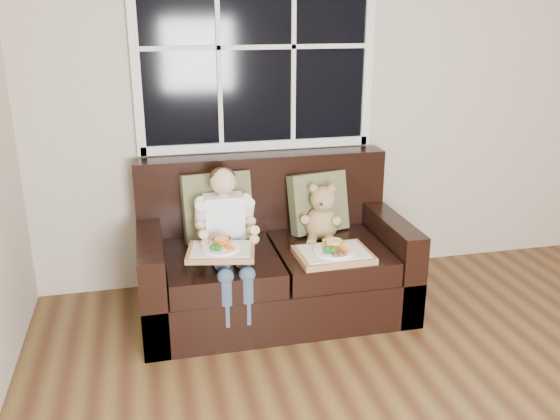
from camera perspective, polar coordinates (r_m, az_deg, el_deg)
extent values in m
cube|color=#BFB59E|center=(4.26, 7.12, 11.41)|extent=(4.50, 0.02, 2.70)
cube|color=black|center=(4.03, -2.32, 15.40)|extent=(1.50, 0.02, 1.25)
cube|color=silver|center=(4.11, -2.16, 6.23)|extent=(1.58, 0.04, 0.06)
cube|color=silver|center=(3.94, -13.87, 14.82)|extent=(0.06, 0.04, 1.37)
cube|color=silver|center=(4.23, 8.54, 15.39)|extent=(0.06, 0.04, 1.37)
cube|color=silver|center=(4.02, -2.29, 15.39)|extent=(1.50, 0.03, 0.03)
cube|color=black|center=(3.91, -0.53, -7.61)|extent=(1.70, 0.90, 0.30)
cube|color=black|center=(3.77, -12.19, -6.59)|extent=(0.15, 0.90, 0.60)
cube|color=black|center=(4.07, 10.21, -4.49)|extent=(0.15, 0.90, 0.60)
cube|color=black|center=(4.07, -1.72, 0.79)|extent=(1.70, 0.18, 0.66)
cube|color=black|center=(3.69, -5.61, -5.54)|extent=(0.68, 0.72, 0.15)
cube|color=black|center=(3.83, 4.86, -4.56)|extent=(0.68, 0.72, 0.15)
cube|color=#5C623C|center=(3.86, -6.06, 0.31)|extent=(0.46, 0.25, 0.46)
cube|color=#5C623C|center=(4.00, 3.71, 0.73)|extent=(0.43, 0.27, 0.41)
cube|color=white|center=(3.72, -5.40, -1.09)|extent=(0.25, 0.15, 0.34)
sphere|color=tan|center=(3.62, -5.51, 2.79)|extent=(0.16, 0.16, 0.16)
ellipsoid|color=#372211|center=(3.63, -5.55, 3.21)|extent=(0.16, 0.16, 0.12)
cylinder|color=#35435C|center=(3.58, -5.89, -4.24)|extent=(0.09, 0.30, 0.09)
cylinder|color=#35435C|center=(3.60, -3.95, -4.08)|extent=(0.09, 0.30, 0.09)
cylinder|color=#35435C|center=(3.42, -5.18, -8.83)|extent=(0.08, 0.08, 0.28)
cylinder|color=#35435C|center=(3.44, -3.13, -8.63)|extent=(0.08, 0.08, 0.28)
cylinder|color=tan|center=(3.58, -7.49, -1.31)|extent=(0.06, 0.30, 0.24)
cylinder|color=tan|center=(3.62, -2.87, -0.95)|extent=(0.06, 0.30, 0.24)
ellipsoid|color=#A28956|center=(3.90, 4.03, -1.32)|extent=(0.27, 0.25, 0.23)
sphere|color=#A28956|center=(3.83, 4.16, 1.05)|extent=(0.21, 0.21, 0.17)
sphere|color=#A28956|center=(3.80, 3.32, 2.01)|extent=(0.06, 0.06, 0.06)
sphere|color=#A28956|center=(3.83, 4.99, 2.12)|extent=(0.06, 0.06, 0.06)
sphere|color=#A28956|center=(3.77, 4.44, 0.54)|extent=(0.06, 0.06, 0.06)
sphere|color=#302215|center=(3.75, 4.56, 0.57)|extent=(0.03, 0.03, 0.03)
cylinder|color=#A28956|center=(3.80, 3.80, -3.03)|extent=(0.10, 0.14, 0.06)
cylinder|color=#A28956|center=(3.83, 5.32, -2.89)|extent=(0.10, 0.14, 0.06)
cube|color=#A87D4B|center=(3.44, -5.69, -4.04)|extent=(0.43, 0.36, 0.03)
cube|color=beige|center=(3.43, -5.70, -3.75)|extent=(0.38, 0.31, 0.01)
cylinder|color=white|center=(3.42, -5.69, -3.66)|extent=(0.22, 0.22, 0.01)
imported|color=#DB5E12|center=(3.45, -5.64, -3.00)|extent=(0.14, 0.14, 0.04)
cylinder|color=#FADB88|center=(3.45, -5.64, -2.98)|extent=(0.08, 0.08, 0.02)
ellipsoid|color=#1F6521|center=(3.37, -6.47, -3.57)|extent=(0.04, 0.04, 0.04)
ellipsoid|color=#1F6521|center=(3.36, -5.97, -3.62)|extent=(0.04, 0.04, 0.04)
cylinder|color=orange|center=(3.38, -4.91, -3.65)|extent=(0.04, 0.06, 0.01)
cube|color=#A87D4B|center=(3.63, 5.15, -4.33)|extent=(0.46, 0.35, 0.04)
cube|color=beige|center=(3.62, 5.16, -4.01)|extent=(0.40, 0.30, 0.01)
cylinder|color=white|center=(3.61, 5.22, -3.91)|extent=(0.26, 0.26, 0.02)
imported|color=yellow|center=(3.64, 5.16, -3.26)|extent=(0.13, 0.13, 0.03)
cylinder|color=#FADB88|center=(3.64, 5.16, -3.16)|extent=(0.10, 0.10, 0.02)
ellipsoid|color=#1F6521|center=(3.54, 4.55, -3.82)|extent=(0.05, 0.05, 0.04)
ellipsoid|color=#1F6521|center=(3.54, 5.12, -3.87)|extent=(0.05, 0.05, 0.04)
cylinder|color=orange|center=(3.57, 6.20, -3.88)|extent=(0.05, 0.07, 0.02)
cylinder|color=brown|center=(3.54, 5.58, -4.04)|extent=(0.03, 0.09, 0.02)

